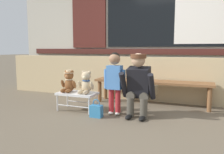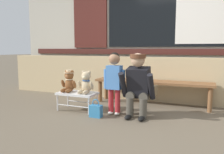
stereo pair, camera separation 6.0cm
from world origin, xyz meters
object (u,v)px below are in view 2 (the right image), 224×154
Objects in this scene: teddy_bear_plain at (86,83)px; adult_crouching at (139,85)px; child_standing at (114,77)px; handbag_on_ground at (96,111)px; wooden_bench_long at (152,84)px; small_display_bench at (77,94)px; teddy_bear_with_hat at (69,81)px.

teddy_bear_plain is 0.87m from adult_crouching.
child_standing reaches higher than handbag_on_ground.
adult_crouching reaches higher than teddy_bear_plain.
adult_crouching is at bearing 3.86° from child_standing.
teddy_bear_plain is (-0.89, -0.84, 0.09)m from wooden_bench_long.
wooden_bench_long is at bearing 60.95° from handbag_on_ground.
small_display_bench is at bearing -141.11° from wooden_bench_long.
teddy_bear_with_hat is at bearing 179.87° from teddy_bear_plain.
small_display_bench is 0.67× the size of child_standing.
teddy_bear_plain is 1.34× the size of handbag_on_ground.
teddy_bear_plain is 0.38× the size of child_standing.
small_display_bench is 0.53m from handbag_on_ground.
handbag_on_ground is (-0.58, -0.26, -0.38)m from adult_crouching.
teddy_bear_plain reaches higher than wooden_bench_long.
child_standing is at bearing 0.26° from teddy_bear_with_hat.
teddy_bear_with_hat is (-1.21, -0.84, 0.10)m from wooden_bench_long.
adult_crouching reaches higher than wooden_bench_long.
child_standing is 0.40m from adult_crouching.
adult_crouching is 3.49× the size of handbag_on_ground.
adult_crouching is at bearing 1.41° from teddy_bear_with_hat.
adult_crouching is (0.87, 0.03, 0.02)m from teddy_bear_plain.
adult_crouching reaches higher than handbag_on_ground.
teddy_bear_with_hat is at bearing -178.59° from adult_crouching.
child_standing is (0.81, 0.00, 0.12)m from teddy_bear_with_hat.
child_standing reaches higher than teddy_bear_with_hat.
wooden_bench_long is 0.82m from adult_crouching.
child_standing is (-0.39, -0.84, 0.22)m from wooden_bench_long.
teddy_bear_with_hat is 0.75m from handbag_on_ground.
small_display_bench is at bearing -0.77° from teddy_bear_with_hat.
teddy_bear_with_hat reaches higher than wooden_bench_long.
wooden_bench_long is 2.21× the size of adult_crouching.
teddy_bear_with_hat and teddy_bear_plain have the same top height.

